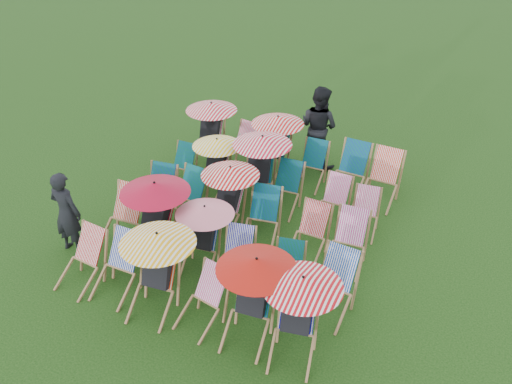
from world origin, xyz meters
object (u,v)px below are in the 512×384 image
at_px(deckchair_0, 81,260).
at_px(person_rear, 319,127).
at_px(person_left, 66,213).
at_px(deckchair_5, 297,316).
at_px(deckchair_29, 382,179).

bearing_deg(deckchair_0, person_rear, 74.86).
distance_m(person_left, person_rear, 5.71).
bearing_deg(deckchair_5, deckchair_0, 170.85).
distance_m(deckchair_0, person_left, 1.06).
height_order(deckchair_5, person_rear, person_rear).
xyz_separation_m(deckchair_0, person_rear, (2.20, 5.51, 0.48)).
xyz_separation_m(deckchair_5, deckchair_29, (0.09, 4.55, -0.20)).
bearing_deg(deckchair_29, person_rear, 155.09).
distance_m(deckchair_0, deckchair_5, 3.82).
bearing_deg(person_rear, deckchair_29, 168.88).
bearing_deg(deckchair_5, deckchair_29, 78.95).
xyz_separation_m(deckchair_5, person_left, (-4.58, 0.59, 0.09)).
bearing_deg(deckchair_29, deckchair_5, -87.73).
distance_m(deckchair_0, person_rear, 5.95).
relative_size(deckchair_29, person_left, 0.64).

